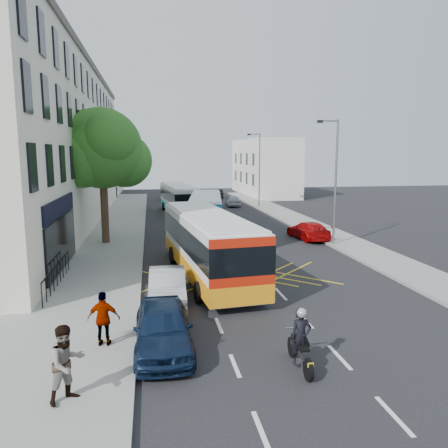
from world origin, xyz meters
name	(u,v)px	position (x,y,z in m)	size (l,w,h in m)	color
ground	(305,320)	(0.00, 0.00, 0.00)	(120.00, 120.00, 0.00)	black
pavement_left	(106,243)	(-8.50, 15.00, 0.07)	(5.00, 70.00, 0.15)	gray
pavement_right	(332,236)	(7.50, 15.00, 0.07)	(3.00, 70.00, 0.15)	gray
terrace_main	(46,144)	(-14.00, 24.49, 6.76)	(8.30, 45.00, 13.50)	beige
terrace_far	(93,160)	(-14.00, 55.00, 5.00)	(8.00, 20.00, 10.00)	silver
building_right	(264,167)	(11.00, 48.00, 4.00)	(6.00, 18.00, 8.00)	silver
street_tree	(102,149)	(-8.51, 14.97, 6.29)	(6.30, 5.70, 8.80)	#382619
lamp_near	(334,176)	(6.20, 12.00, 4.62)	(1.45, 0.15, 8.00)	slate
lamp_far	(259,166)	(6.20, 32.00, 4.62)	(1.45, 0.15, 8.00)	slate
railings	(57,274)	(-9.70, 5.30, 0.72)	(0.08, 5.60, 1.14)	black
bus_near	(208,244)	(-2.77, 6.31, 1.66)	(3.78, 11.42, 3.15)	silver
bus_mid	(206,212)	(-1.30, 18.70, 1.51)	(3.79, 10.43, 2.87)	silver
bus_far	(179,198)	(-2.70, 29.39, 1.52)	(3.40, 10.49, 2.89)	silver
motorbike	(301,340)	(-1.40, -3.45, 0.84)	(0.60, 2.03, 1.80)	black
parked_car_blue	(163,327)	(-5.20, -1.62, 0.74)	(1.76, 4.36, 1.49)	#0D1C35
parked_car_silver	(167,287)	(-4.90, 2.71, 0.68)	(1.45, 4.15, 1.37)	#A7AAAF
red_hatchback	(308,230)	(5.50, 14.51, 0.63)	(1.76, 4.34, 1.26)	#B00708
distant_car_grey	(170,195)	(-2.95, 42.52, 0.69)	(2.28, 4.94, 1.37)	#43464C
distant_car_silver	(233,201)	(3.83, 34.46, 0.65)	(1.53, 3.81, 1.30)	#AAAEB2
distant_car_dark	(217,194)	(3.38, 43.73, 0.62)	(1.31, 3.75, 1.23)	black
pedestrian_near	(67,363)	(-7.55, -4.32, 1.10)	(0.93, 0.72, 1.91)	gray
pedestrian_far	(104,319)	(-7.00, -1.28, 1.01)	(1.00, 0.42, 1.71)	gray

